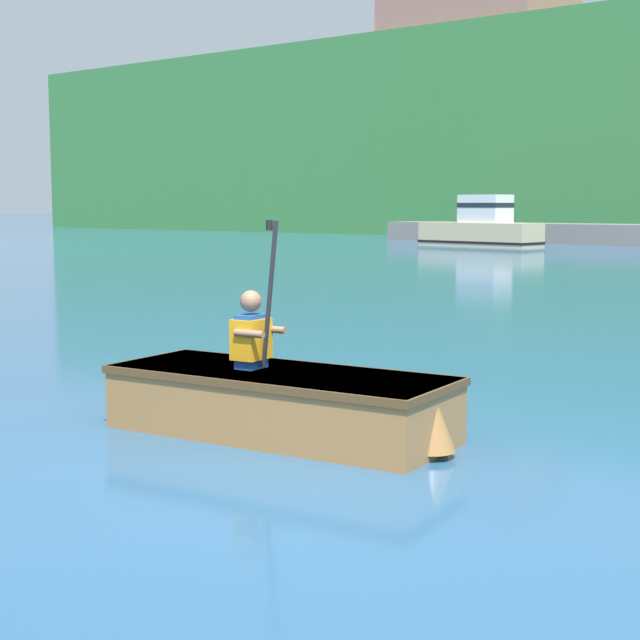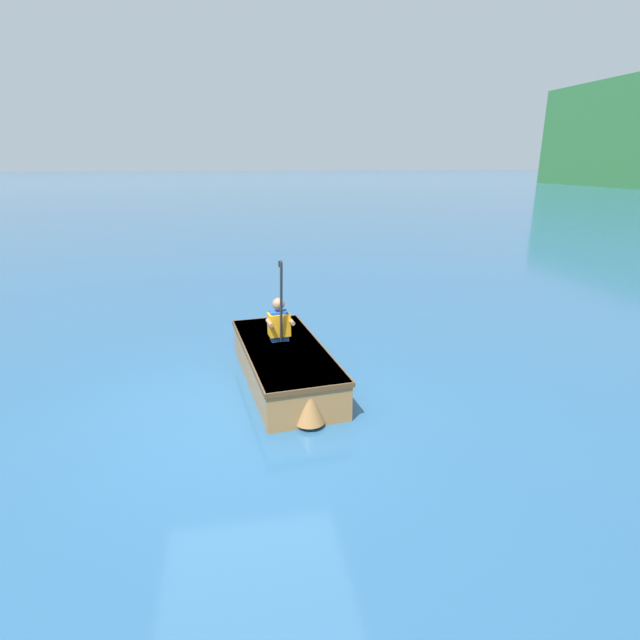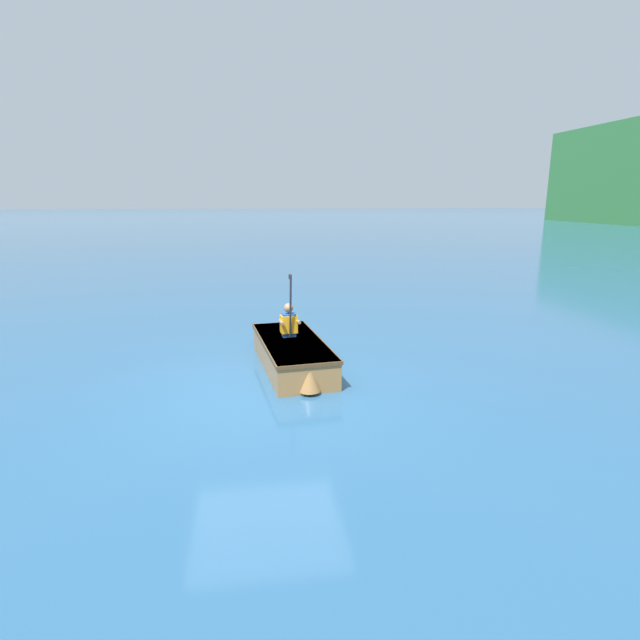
% 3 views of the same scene
% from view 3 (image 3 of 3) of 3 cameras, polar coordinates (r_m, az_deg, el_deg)
% --- Properties ---
extents(ground_plane, '(300.00, 300.00, 0.00)m').
position_cam_3_polar(ground_plane, '(8.02, -6.40, -7.82)').
color(ground_plane, '#28567F').
extents(rowboat_foreground, '(2.88, 1.36, 0.50)m').
position_cam_3_polar(rowboat_foreground, '(8.84, -3.14, -3.77)').
color(rowboat_foreground, '#A3703D').
rests_on(rowboat_foreground, ground).
extents(person_paddler, '(0.38, 0.38, 1.16)m').
position_cam_3_polar(person_paddler, '(8.99, -3.58, -0.19)').
color(person_paddler, '#1E4CA5').
rests_on(person_paddler, rowboat_foreground).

